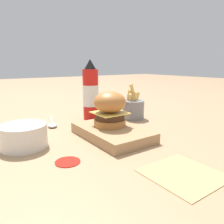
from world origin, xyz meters
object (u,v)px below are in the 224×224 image
object	(u,v)px
fries_basket	(133,109)
spoon	(52,124)
burger	(110,109)
ketchup_bottle	(91,93)
serving_board	(112,132)
side_bowl	(24,135)

from	to	relation	value
fries_basket	spoon	size ratio (longest dim) A/B	0.83
burger	ketchup_bottle	xyz separation A→B (m)	(-0.22, 0.06, 0.02)
ketchup_bottle	serving_board	bearing A→B (deg)	-14.54
spoon	burger	bearing A→B (deg)	46.16
fries_basket	spoon	world-z (taller)	fries_basket
burger	ketchup_bottle	world-z (taller)	ketchup_bottle
ketchup_bottle	side_bowl	size ratio (longest dim) A/B	1.92
serving_board	burger	world-z (taller)	burger
side_bowl	spoon	distance (m)	0.21
serving_board	side_bowl	size ratio (longest dim) A/B	2.01
burger	side_bowl	world-z (taller)	burger
ketchup_bottle	side_bowl	xyz separation A→B (m)	(0.17, -0.31, -0.08)
side_bowl	ketchup_bottle	bearing A→B (deg)	118.85
burger	ketchup_bottle	distance (m)	0.23
burger	side_bowl	distance (m)	0.26
side_bowl	spoon	world-z (taller)	side_bowl
side_bowl	spoon	size ratio (longest dim) A/B	0.73
serving_board	fries_basket	xyz separation A→B (m)	(-0.15, 0.21, 0.03)
serving_board	ketchup_bottle	bearing A→B (deg)	165.46
serving_board	fries_basket	size ratio (longest dim) A/B	1.75
ketchup_bottle	fries_basket	xyz separation A→B (m)	(0.10, 0.15, -0.07)
side_bowl	spoon	xyz separation A→B (m)	(-0.16, 0.14, -0.03)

